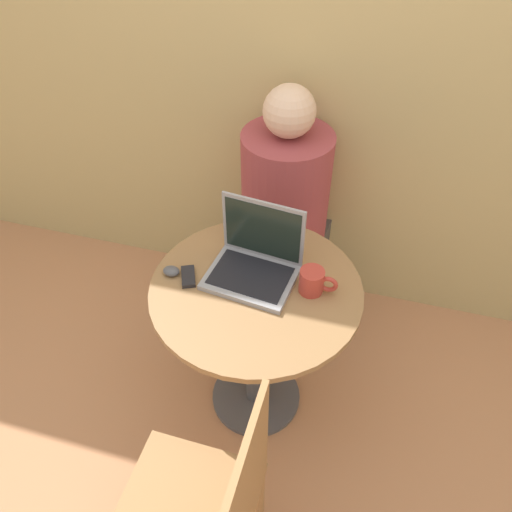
# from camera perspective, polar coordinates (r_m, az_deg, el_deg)

# --- Properties ---
(ground_plane) EXTENTS (12.00, 12.00, 0.00)m
(ground_plane) POSITION_cam_1_polar(r_m,az_deg,el_deg) (2.33, 0.00, -15.75)
(ground_plane) COLOR tan
(back_wall) EXTENTS (7.00, 0.05, 2.60)m
(back_wall) POSITION_cam_1_polar(r_m,az_deg,el_deg) (2.09, 6.40, 23.68)
(back_wall) COLOR tan
(back_wall) RESTS_ON ground_plane
(round_table) EXTENTS (0.75, 0.75, 0.72)m
(round_table) POSITION_cam_1_polar(r_m,az_deg,el_deg) (1.89, 0.00, -7.39)
(round_table) COLOR #4C4C51
(round_table) RESTS_ON ground_plane
(laptop) EXTENTS (0.33, 0.27, 0.26)m
(laptop) POSITION_cam_1_polar(r_m,az_deg,el_deg) (1.76, -0.12, -0.52)
(laptop) COLOR gray
(laptop) RESTS_ON round_table
(cell_phone) EXTENTS (0.08, 0.11, 0.02)m
(cell_phone) POSITION_cam_1_polar(r_m,az_deg,el_deg) (1.79, -7.75, -2.34)
(cell_phone) COLOR black
(cell_phone) RESTS_ON round_table
(computer_mouse) EXTENTS (0.06, 0.05, 0.03)m
(computer_mouse) POSITION_cam_1_polar(r_m,az_deg,el_deg) (1.81, -9.66, -1.71)
(computer_mouse) COLOR #4C4C51
(computer_mouse) RESTS_ON round_table
(coffee_cup) EXTENTS (0.13, 0.09, 0.09)m
(coffee_cup) POSITION_cam_1_polar(r_m,az_deg,el_deg) (1.71, 6.54, -2.89)
(coffee_cup) COLOR #B2382D
(coffee_cup) RESTS_ON round_table
(chair_empty) EXTENTS (0.40, 0.40, 0.93)m
(chair_empty) POSITION_cam_1_polar(r_m,az_deg,el_deg) (1.62, -5.44, -27.06)
(chair_empty) COLOR #9E7042
(chair_empty) RESTS_ON ground_plane
(person_seated) EXTENTS (0.42, 0.61, 1.19)m
(person_seated) POSITION_cam_1_polar(r_m,az_deg,el_deg) (2.38, 3.70, 3.95)
(person_seated) COLOR #4C4742
(person_seated) RESTS_ON ground_plane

